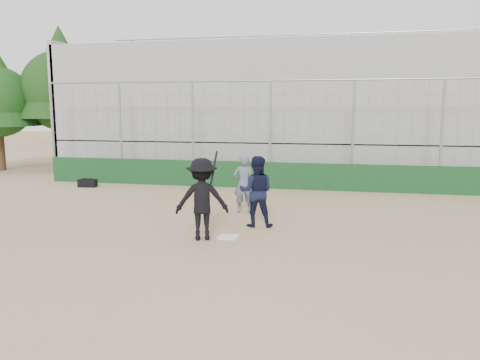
% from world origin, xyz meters
% --- Properties ---
extents(ground, '(90.00, 90.00, 0.00)m').
position_xyz_m(ground, '(0.00, 0.00, 0.00)').
color(ground, olive).
rests_on(ground, ground).
extents(home_plate, '(0.44, 0.44, 0.02)m').
position_xyz_m(home_plate, '(0.00, 0.00, 0.01)').
color(home_plate, white).
rests_on(home_plate, ground).
extents(backstop, '(18.10, 0.25, 4.04)m').
position_xyz_m(backstop, '(0.00, 7.00, 0.96)').
color(backstop, '#113818').
rests_on(backstop, ground).
extents(bleachers, '(20.25, 6.70, 6.98)m').
position_xyz_m(bleachers, '(0.00, 11.95, 2.92)').
color(bleachers, gray).
rests_on(bleachers, ground).
extents(tree_left, '(4.48, 4.48, 7.00)m').
position_xyz_m(tree_left, '(-11.00, 11.00, 4.39)').
color(tree_left, '#342113').
rests_on(tree_left, ground).
extents(batter_at_plate, '(1.36, 1.01, 2.01)m').
position_xyz_m(batter_at_plate, '(-0.55, -0.24, 0.94)').
color(batter_at_plate, black).
rests_on(batter_at_plate, ground).
extents(catcher_crouched, '(0.93, 0.75, 1.21)m').
position_xyz_m(catcher_crouched, '(0.47, 1.14, 0.61)').
color(catcher_crouched, black).
rests_on(catcher_crouched, ground).
extents(umpire, '(0.71, 0.58, 1.51)m').
position_xyz_m(umpire, '(-0.16, 2.72, 0.75)').
color(umpire, '#545D6B').
rests_on(umpire, ground).
extents(equipment_bag, '(0.72, 0.35, 0.34)m').
position_xyz_m(equipment_bag, '(-6.89, 5.85, 0.15)').
color(equipment_bag, black).
rests_on(equipment_bag, ground).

